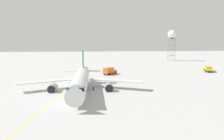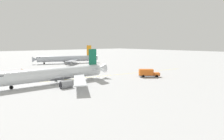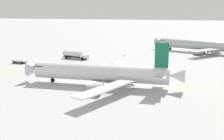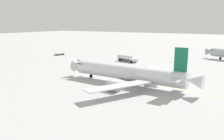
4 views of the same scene
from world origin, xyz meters
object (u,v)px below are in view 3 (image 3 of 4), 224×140
fuel_tanker_truck (75,55)px  safety_cone_mid (124,55)px  airliner_main (102,74)px  pushback_tug_truck (20,61)px  safety_cone_near (123,56)px  airliner_secondary (203,46)px

fuel_tanker_truck → safety_cone_mid: size_ratio=18.64×
airliner_main → pushback_tug_truck: airliner_main is taller
safety_cone_near → safety_cone_mid: 3.20m
safety_cone_near → fuel_tanker_truck: bearing=-158.3°
airliner_main → fuel_tanker_truck: airliner_main is taller
airliner_secondary → pushback_tug_truck: (-64.71, -32.96, -2.14)m
pushback_tug_truck → safety_cone_near: bearing=35.2°
airliner_main → safety_cone_mid: airliner_main is taller
airliner_main → pushback_tug_truck: size_ratio=7.97×
airliner_main → pushback_tug_truck: bearing=-30.4°
fuel_tanker_truck → pushback_tug_truck: 19.71m
safety_cone_mid → fuel_tanker_truck: bearing=-149.7°
airliner_secondary → pushback_tug_truck: bearing=49.3°
fuel_tanker_truck → safety_cone_near: (17.14, 6.83, -1.31)m
fuel_tanker_truck → safety_cone_mid: bearing=44.5°
safety_cone_near → safety_cone_mid: (0.02, 3.20, 0.00)m
safety_cone_mid → safety_cone_near: bearing=-90.3°
fuel_tanker_truck → pushback_tug_truck: size_ratio=2.03×
airliner_secondary → pushback_tug_truck: 72.65m
airliner_secondary → safety_cone_near: size_ratio=73.45×
pushback_tug_truck → airliner_secondary: bearing=34.2°
airliner_secondary → pushback_tug_truck: size_ratio=8.00×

